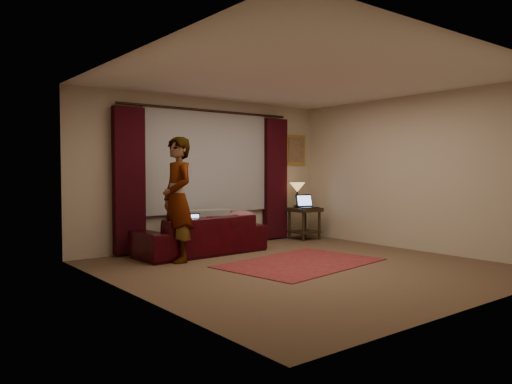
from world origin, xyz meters
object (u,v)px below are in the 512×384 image
tiffany_lamp (297,195)px  laptop_sofa (192,222)px  end_table (304,224)px  laptop_table (308,201)px  person (178,199)px  sofa (201,227)px

tiffany_lamp → laptop_sofa: bearing=-168.7°
end_table → laptop_table: bearing=-85.8°
person → sofa: bearing=125.2°
laptop_sofa → laptop_table: size_ratio=0.90×
sofa → laptop_table: (2.49, 0.13, 0.32)m
laptop_sofa → end_table: 2.79m
laptop_sofa → tiffany_lamp: bearing=27.3°
sofa → laptop_sofa: bearing=30.4°
laptop_table → tiffany_lamp: bearing=110.9°
sofa → end_table: size_ratio=3.46×
end_table → tiffany_lamp: (-0.05, 0.15, 0.55)m
sofa → laptop_sofa: 0.34m
laptop_sofa → tiffany_lamp: size_ratio=0.72×
person → tiffany_lamp: bearing=108.5°
laptop_sofa → tiffany_lamp: (2.70, 0.54, 0.31)m
laptop_sofa → tiffany_lamp: tiffany_lamp is taller
laptop_sofa → person: size_ratio=0.19×
sofa → person: (-0.62, -0.36, 0.49)m
end_table → person: person is taller
person → laptop_table: bearing=103.9°
sofa → tiffany_lamp: size_ratio=4.34×
laptop_table → person: (-3.11, -0.49, 0.17)m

